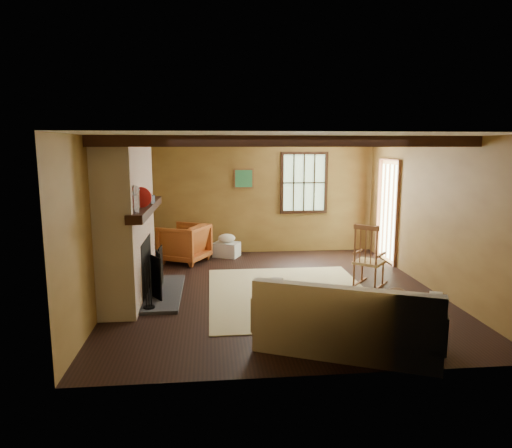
{
  "coord_description": "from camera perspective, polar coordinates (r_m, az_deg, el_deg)",
  "views": [
    {
      "loc": [
        -1.0,
        -6.91,
        2.26
      ],
      "look_at": [
        -0.27,
        0.4,
        1.02
      ],
      "focal_mm": 32.0,
      "sensor_mm": 36.0,
      "label": 1
    }
  ],
  "objects": [
    {
      "name": "basket_pillow",
      "position": [
        9.49,
        -3.7,
        -1.78
      ],
      "size": [
        0.39,
        0.33,
        0.18
      ],
      "primitive_type": "ellipsoid",
      "rotation": [
        0.0,
        0.0,
        -0.11
      ],
      "color": "white",
      "rests_on": "laundry_basket"
    },
    {
      "name": "sofa",
      "position": [
        5.34,
        11.39,
        -12.19
      ],
      "size": [
        2.22,
        1.63,
        0.82
      ],
      "rotation": [
        0.0,
        0.0,
        -0.41
      ],
      "color": "white",
      "rests_on": "ground"
    },
    {
      "name": "firewood_pile",
      "position": [
        9.79,
        -10.74,
        -3.13
      ],
      "size": [
        0.72,
        0.13,
        0.26
      ],
      "color": "brown",
      "rests_on": "ground"
    },
    {
      "name": "laundry_basket",
      "position": [
        9.54,
        -3.68,
        -3.2
      ],
      "size": [
        0.61,
        0.55,
        0.3
      ],
      "primitive_type": "cube",
      "rotation": [
        0.0,
        0.0,
        -0.42
      ],
      "color": "silver",
      "rests_on": "ground"
    },
    {
      "name": "armchair",
      "position": [
        9.14,
        -8.95,
        -2.38
      ],
      "size": [
        1.12,
        1.11,
        0.76
      ],
      "primitive_type": "imported",
      "rotation": [
        0.0,
        0.0,
        -2.06
      ],
      "color": "#BF6026",
      "rests_on": "ground"
    },
    {
      "name": "rug",
      "position": [
        7.18,
        4.26,
        -8.72
      ],
      "size": [
        2.5,
        3.0,
        0.01
      ],
      "primitive_type": "cube",
      "color": "tan",
      "rests_on": "ground"
    },
    {
      "name": "rocking_chair",
      "position": [
        7.63,
        13.84,
        -4.44
      ],
      "size": [
        0.79,
        0.84,
        1.05
      ],
      "rotation": [
        0.0,
        0.0,
        2.44
      ],
      "color": "tan",
      "rests_on": "ground"
    },
    {
      "name": "fireplace",
      "position": [
        7.12,
        -15.54,
        -0.09
      ],
      "size": [
        1.02,
        2.3,
        2.4
      ],
      "color": "brown",
      "rests_on": "ground"
    },
    {
      "name": "room_envelope",
      "position": [
        7.3,
        3.96,
        4.67
      ],
      "size": [
        5.02,
        5.52,
        2.44
      ],
      "color": "olive",
      "rests_on": "ground"
    },
    {
      "name": "ground",
      "position": [
        7.34,
        2.43,
        -8.32
      ],
      "size": [
        5.5,
        5.5,
        0.0
      ],
      "primitive_type": "plane",
      "color": "black",
      "rests_on": "ground"
    }
  ]
}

